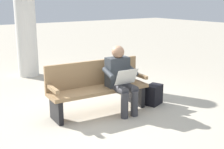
# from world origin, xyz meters

# --- Properties ---
(ground_plane) EXTENTS (40.00, 40.00, 0.00)m
(ground_plane) POSITION_xyz_m (0.00, 0.00, 0.00)
(ground_plane) COLOR #B7AD99
(bench_near) EXTENTS (1.83, 0.61, 0.90)m
(bench_near) POSITION_xyz_m (-0.01, -0.07, 0.46)
(bench_near) COLOR #9E7A51
(bench_near) RESTS_ON ground
(person_seated) EXTENTS (0.59, 0.59, 1.18)m
(person_seated) POSITION_xyz_m (-0.33, 0.19, 0.63)
(person_seated) COLOR #33383D
(person_seated) RESTS_ON ground
(backpack) EXTENTS (0.40, 0.35, 0.38)m
(backpack) POSITION_xyz_m (-1.08, 0.22, 0.19)
(backpack) COLOR black
(backpack) RESTS_ON ground
(support_pillar) EXTENTS (0.52, 0.52, 3.29)m
(support_pillar) POSITION_xyz_m (0.09, -3.31, 1.65)
(support_pillar) COLOR silver
(support_pillar) RESTS_ON ground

